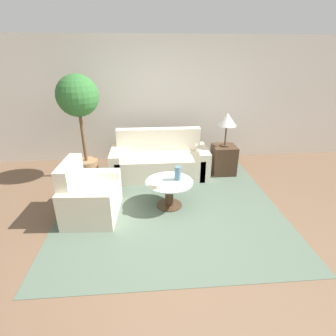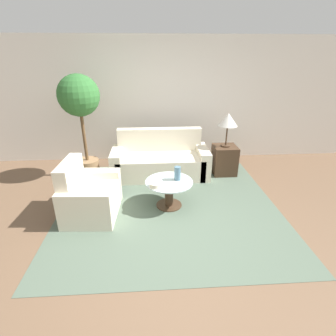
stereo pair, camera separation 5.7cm
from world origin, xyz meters
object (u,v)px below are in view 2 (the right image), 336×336
at_px(potted_plant, 80,106).
at_px(vase, 177,173).
at_px(bowl, 155,185).
at_px(table_lamp, 228,120).
at_px(sofa_main, 160,161).
at_px(armchair, 88,197).
at_px(coffee_table, 169,190).

bearing_deg(potted_plant, vase, -35.89).
bearing_deg(bowl, table_lamp, 43.60).
height_order(sofa_main, potted_plant, potted_plant).
relative_size(armchair, vase, 4.44).
bearing_deg(potted_plant, armchair, -77.93).
height_order(coffee_table, table_lamp, table_lamp).
relative_size(armchair, bowl, 5.88).
distance_m(sofa_main, bowl, 1.41).
xyz_separation_m(armchair, coffee_table, (1.22, 0.13, -0.00)).
distance_m(armchair, bowl, 1.02).
relative_size(coffee_table, table_lamp, 1.14).
height_order(potted_plant, vase, potted_plant).
bearing_deg(sofa_main, coffee_table, -85.65).
height_order(sofa_main, coffee_table, sofa_main).
bearing_deg(coffee_table, potted_plant, 140.60).
distance_m(coffee_table, vase, 0.30).
distance_m(vase, bowl, 0.42).
bearing_deg(armchair, vase, -78.97).
height_order(armchair, potted_plant, potted_plant).
bearing_deg(armchair, bowl, -88.90).
distance_m(table_lamp, potted_plant, 2.73).
distance_m(sofa_main, armchair, 1.76).
height_order(sofa_main, bowl, sofa_main).
bearing_deg(vase, coffee_table, -159.00).
xyz_separation_m(table_lamp, bowl, (-1.41, -1.34, -0.62)).
bearing_deg(table_lamp, armchair, -151.65).
bearing_deg(table_lamp, bowl, -136.40).
bearing_deg(potted_plant, sofa_main, -1.31).
height_order(coffee_table, bowl, bowl).
height_order(vase, bowl, vase).
relative_size(potted_plant, bowl, 11.70).
distance_m(coffee_table, potted_plant, 2.25).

